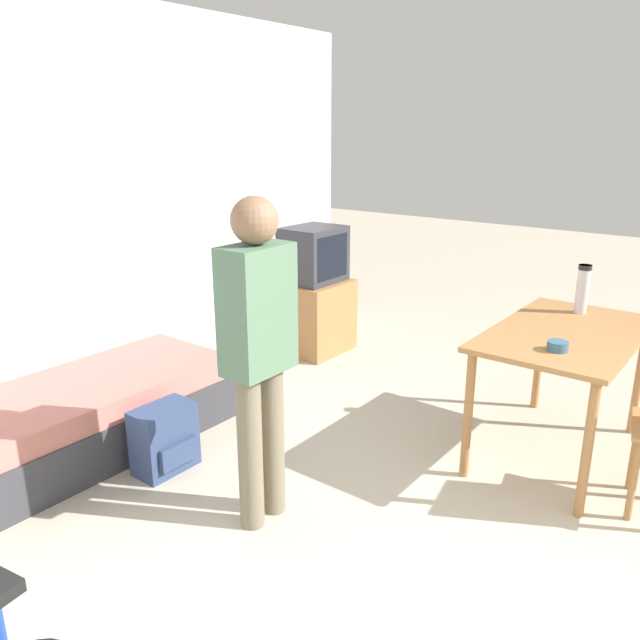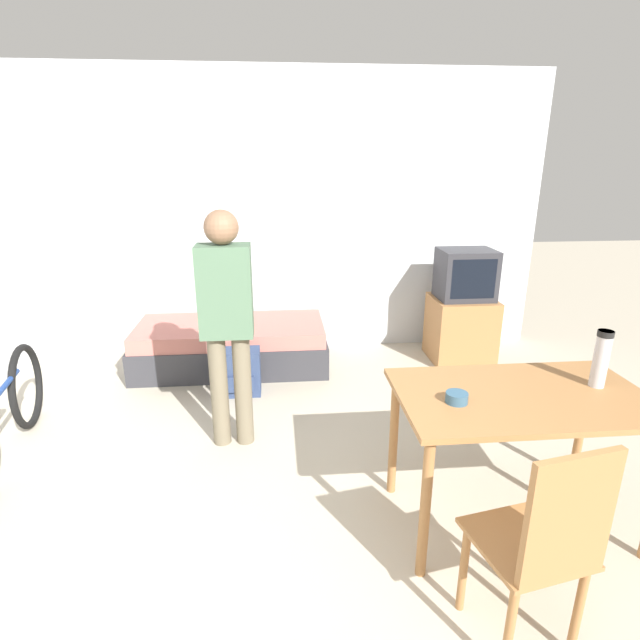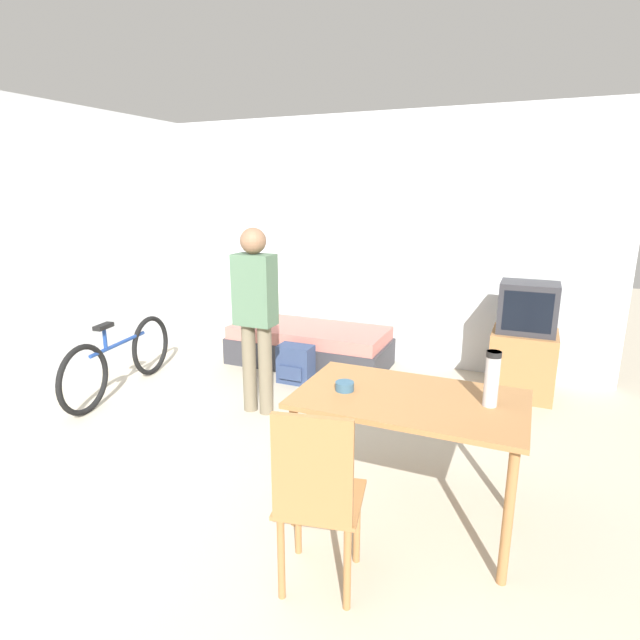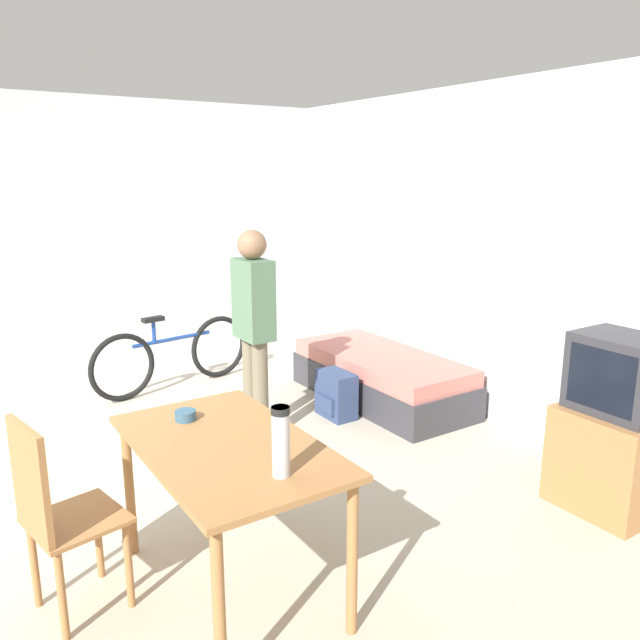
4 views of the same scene
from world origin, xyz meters
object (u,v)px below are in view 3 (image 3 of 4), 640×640
Objects in this scene: daybed at (309,345)px; bicycle at (120,360)px; wooden_chair at (317,494)px; tv at (524,345)px; thermos_flask at (492,376)px; backpack at (296,364)px; person_standing at (255,309)px; dining_table at (409,412)px; mate_bowl at (345,386)px.

daybed is 1.09× the size of bicycle.
tv is at bearing 75.07° from wooden_chair.
bicycle is 5.35× the size of thermos_flask.
wooden_chair is 1.11m from thermos_flask.
wooden_chair reaches higher than backpack.
person_standing is 2.16m from thermos_flask.
wooden_chair reaches higher than dining_table.
daybed is 2.23m from tv.
bicycle is (-1.33, -1.45, 0.11)m from daybed.
thermos_flask is at bearing -93.44° from tv.
dining_table is 0.79m from wooden_chair.
bicycle is 3.55m from thermos_flask.
mate_bowl is (1.29, -2.33, 0.59)m from daybed.
wooden_chair is at bearing -130.41° from thermos_flask.
tv reaches higher than backpack.
dining_table is at bearing -53.86° from daybed.
wooden_chair is at bearing -52.27° from person_standing.
daybed is 5.80× the size of thermos_flask.
person_standing is at bearing -147.75° from tv.
backpack is (-1.97, 1.65, -0.75)m from thermos_flask.
dining_table is 4.14× the size of thermos_flask.
person_standing is at bearing -89.82° from backpack.
thermos_flask is at bearing 49.59° from wooden_chair.
tv is 0.68× the size of person_standing.
person_standing reaches higher than backpack.
wooden_chair is 0.73m from mate_bowl.
tv is 3.11m from wooden_chair.
bicycle is at bearing -132.50° from daybed.
person_standing is (-1.30, 1.68, 0.39)m from wooden_chair.
mate_bowl is at bearing -40.46° from person_standing.
mate_bowl is at bearing -111.54° from tv.
backpack is at bearing 90.18° from person_standing.
dining_table is at bearing -172.92° from thermos_flask.
thermos_flask is at bearing 8.02° from mate_bowl.
mate_bowl is at bearing 100.05° from wooden_chair.
bicycle is at bearing 161.48° from mate_bowl.
bicycle is at bearing 150.48° from wooden_chair.
wooden_chair is at bearing -61.82° from backpack.
thermos_flask is at bearing -46.88° from daybed.
backpack is (-2.11, -0.58, -0.30)m from tv.
dining_table is 1.30× the size of wooden_chair.
thermos_flask reaches higher than daybed.
dining_table is at bearing -103.68° from tv.
backpack is at bearing 118.18° from wooden_chair.
person_standing reaches higher than tv.
thermos_flask reaches higher than dining_table.
tv is at bearing 68.46° from mate_bowl.
wooden_chair is at bearing -79.95° from mate_bowl.
daybed is 1.82× the size of wooden_chair.
tv reaches higher than bicycle.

